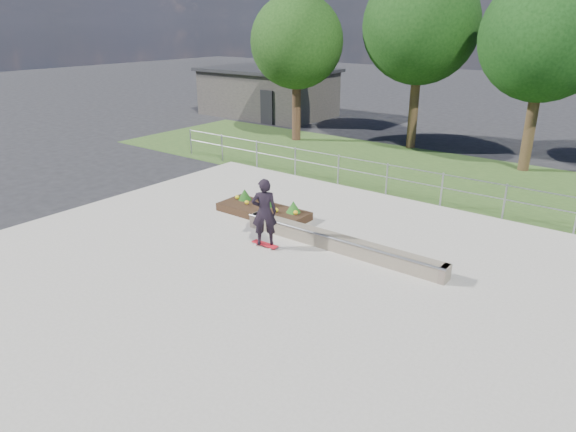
% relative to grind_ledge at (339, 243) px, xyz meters
% --- Properties ---
extents(ground, '(120.00, 120.00, 0.00)m').
position_rel_grind_ledge_xyz_m(ground, '(-1.20, -2.44, -0.26)').
color(ground, black).
rests_on(ground, ground).
extents(grass_verge, '(30.00, 8.00, 0.02)m').
position_rel_grind_ledge_xyz_m(grass_verge, '(-1.20, 8.56, -0.25)').
color(grass_verge, '#2E491D').
rests_on(grass_verge, ground).
extents(concrete_slab, '(15.00, 15.00, 0.06)m').
position_rel_grind_ledge_xyz_m(concrete_slab, '(-1.20, -2.44, -0.23)').
color(concrete_slab, '#9A9489').
rests_on(concrete_slab, ground).
extents(fence, '(20.06, 0.06, 1.20)m').
position_rel_grind_ledge_xyz_m(fence, '(-1.20, 5.06, 0.51)').
color(fence, gray).
rests_on(fence, ground).
extents(building, '(8.40, 5.40, 3.00)m').
position_rel_grind_ledge_xyz_m(building, '(-15.20, 15.56, 1.25)').
color(building, '#302D2B').
rests_on(building, ground).
extents(tree_far_left, '(4.55, 4.55, 7.15)m').
position_rel_grind_ledge_xyz_m(tree_far_left, '(-9.20, 10.56, 4.59)').
color(tree_far_left, '#372116').
rests_on(tree_far_left, ground).
extents(tree_mid_left, '(5.25, 5.25, 8.25)m').
position_rel_grind_ledge_xyz_m(tree_mid_left, '(-3.70, 12.56, 5.34)').
color(tree_mid_left, '#382616').
rests_on(tree_mid_left, ground).
extents(tree_mid_right, '(4.90, 4.90, 7.70)m').
position_rel_grind_ledge_xyz_m(tree_mid_right, '(1.80, 11.56, 4.97)').
color(tree_mid_right, '#362615').
rests_on(tree_mid_right, ground).
extents(grind_ledge, '(6.00, 0.44, 0.43)m').
position_rel_grind_ledge_xyz_m(grind_ledge, '(0.00, 0.00, 0.00)').
color(grind_ledge, brown).
rests_on(grind_ledge, concrete_slab).
extents(planter_bed, '(3.00, 1.20, 0.61)m').
position_rel_grind_ledge_xyz_m(planter_bed, '(-3.33, 0.88, -0.02)').
color(planter_bed, black).
rests_on(planter_bed, concrete_slab).
extents(skateboarder, '(0.80, 0.77, 1.93)m').
position_rel_grind_ledge_xyz_m(skateboarder, '(-1.74, -1.00, 0.79)').
color(skateboarder, white).
rests_on(skateboarder, concrete_slab).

